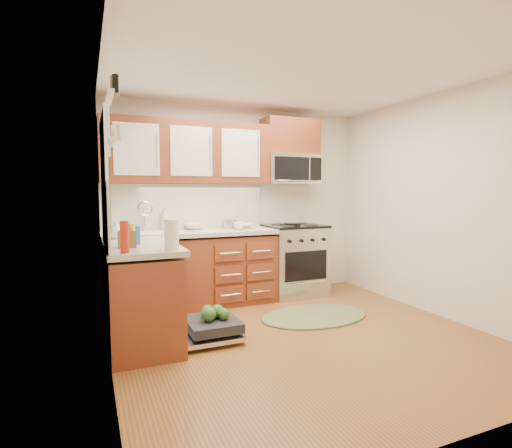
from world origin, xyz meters
name	(u,v)px	position (x,y,z in m)	size (l,w,h in m)	color
floor	(302,337)	(0.00, 0.00, 0.00)	(3.50, 3.50, 0.00)	brown
ceiling	(305,72)	(0.00, 0.00, 2.50)	(3.50, 3.50, 0.00)	white
wall_back	(239,203)	(0.00, 1.75, 1.25)	(3.50, 0.04, 2.50)	beige
wall_front	(466,222)	(0.00, -1.75, 1.25)	(3.50, 0.04, 2.50)	beige
wall_left	(106,212)	(-1.75, 0.00, 1.25)	(0.04, 3.50, 2.50)	beige
wall_right	(441,205)	(1.75, 0.00, 1.25)	(0.04, 3.50, 2.50)	beige
base_cabinet_back	(192,271)	(-0.73, 1.45, 0.42)	(2.05, 0.60, 0.85)	brown
base_cabinet_left	(140,296)	(-1.45, 0.52, 0.42)	(0.60, 1.25, 0.85)	brown
countertop_back	(192,233)	(-0.72, 1.44, 0.90)	(2.07, 0.64, 0.05)	#BBB3AB
countertop_left	(140,246)	(-1.44, 0.53, 0.90)	(0.64, 1.27, 0.05)	#BBB3AB
backsplash_back	(186,206)	(-0.73, 1.74, 1.21)	(2.05, 0.02, 0.57)	beige
backsplash_left	(105,214)	(-1.74, 0.52, 1.21)	(0.02, 1.25, 0.57)	beige
upper_cabinets	(188,153)	(-0.73, 1.57, 1.88)	(2.05, 0.35, 0.75)	brown
cabinet_over_mw	(290,137)	(0.68, 1.57, 2.13)	(0.76, 0.35, 0.47)	brown
range	(294,260)	(0.68, 1.43, 0.47)	(0.76, 0.64, 0.95)	silver
microwave	(291,169)	(0.68, 1.55, 1.70)	(0.76, 0.38, 0.40)	silver
sink	(148,244)	(-1.25, 1.42, 0.80)	(0.62, 0.50, 0.26)	white
dishwasher	(208,329)	(-0.86, 0.30, 0.10)	(0.70, 0.60, 0.20)	silver
window	(104,175)	(-1.74, 0.50, 1.55)	(0.03, 1.05, 1.05)	white
window_blind	(106,138)	(-1.71, 0.50, 1.88)	(0.02, 0.96, 0.40)	white
shelf_upper	(109,97)	(-1.72, -0.35, 2.05)	(0.04, 0.40, 0.03)	white
shelf_lower	(111,142)	(-1.72, -0.35, 1.75)	(0.04, 0.40, 0.03)	white
rug	(314,316)	(0.43, 0.48, 0.01)	(1.25, 0.81, 0.02)	olive
skillet	(292,224)	(0.59, 1.32, 0.97)	(0.21, 0.21, 0.04)	black
stock_pot	(229,224)	(-0.21, 1.54, 0.99)	(0.20, 0.20, 0.12)	silver
cutting_board	(241,228)	(-0.10, 1.41, 0.93)	(0.24, 0.16, 0.02)	tan
canister	(171,226)	(-1.00, 1.31, 1.00)	(0.10, 0.10, 0.16)	silver
paper_towel_roll	(171,235)	(-1.25, 0.00, 1.05)	(0.12, 0.12, 0.26)	white
mustard_bottle	(131,236)	(-1.54, 0.31, 1.03)	(0.06, 0.06, 0.20)	yellow
red_bottle	(124,237)	(-1.62, 0.00, 1.05)	(0.07, 0.07, 0.26)	#A2210D
wooden_box	(127,239)	(-1.58, 0.30, 1.00)	(0.15, 0.10, 0.15)	brown
blue_carton	(134,235)	(-1.50, 0.49, 1.01)	(0.11, 0.06, 0.17)	blue
bowl_a	(242,226)	(-0.07, 1.47, 0.96)	(0.26, 0.26, 0.06)	#999999
bowl_b	(194,226)	(-0.65, 1.60, 0.96)	(0.24, 0.24, 0.08)	#999999
cup	(239,226)	(-0.15, 1.34, 0.98)	(0.13, 0.13, 0.10)	#999999
soap_bottle_a	(165,219)	(-1.00, 1.68, 1.06)	(0.11, 0.11, 0.27)	#999999
soap_bottle_b	(116,228)	(-1.62, 1.05, 1.03)	(0.09, 0.09, 0.20)	#999999
soap_bottle_c	(116,230)	(-1.62, 0.99, 1.01)	(0.13, 0.13, 0.17)	#999999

